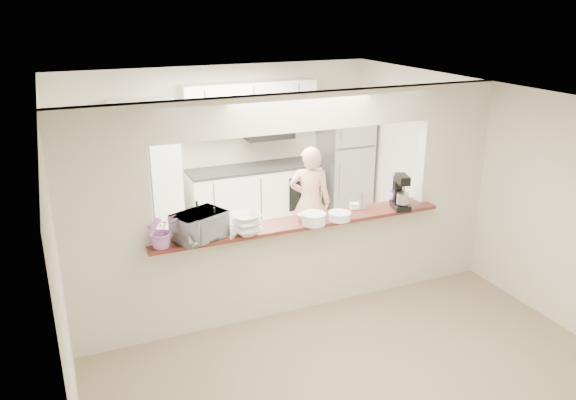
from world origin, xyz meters
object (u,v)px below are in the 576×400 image
refrigerator (345,162)px  toaster_oven (199,226)px  stand_mixer (401,193)px  person (310,203)px

refrigerator → toaster_oven: 4.24m
refrigerator → toaster_oven: refrigerator is taller
stand_mixer → person: size_ratio=0.26×
refrigerator → stand_mixer: refrigerator is taller
refrigerator → person: (-1.32, -1.43, -0.06)m
person → refrigerator: bearing=-103.3°
refrigerator → person: 1.95m
toaster_oven → person: size_ratio=0.33×
refrigerator → person: refrigerator is taller
toaster_oven → stand_mixer: bearing=-24.6°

